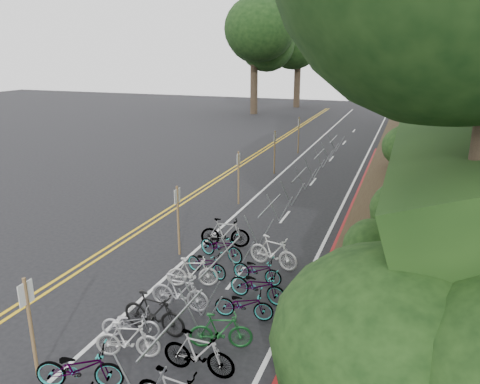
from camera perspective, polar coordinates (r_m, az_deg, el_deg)
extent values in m
plane|color=black|center=(13.41, -19.93, -15.11)|extent=(120.00, 120.00, 0.00)
cube|color=gold|center=(22.07, -7.81, -1.43)|extent=(0.12, 80.00, 0.01)
cube|color=gold|center=(21.94, -7.11, -1.51)|extent=(0.12, 80.00, 0.01)
cube|color=silver|center=(20.84, -0.11, -2.37)|extent=(0.12, 80.00, 0.01)
cube|color=silver|center=(19.88, 11.36, -3.70)|extent=(0.12, 80.00, 0.01)
cube|color=silver|center=(14.99, -0.49, -10.41)|extent=(0.10, 1.60, 0.01)
cube|color=silver|center=(20.26, 5.48, -3.04)|extent=(0.10, 1.60, 0.01)
cube|color=silver|center=(25.85, 8.89, 1.25)|extent=(0.10, 1.60, 0.01)
cube|color=silver|center=(31.59, 11.08, 4.00)|extent=(0.10, 1.60, 0.01)
cube|color=silver|center=(37.41, 12.60, 5.89)|extent=(0.10, 1.60, 0.01)
cube|color=silver|center=(43.28, 13.71, 7.27)|extent=(0.10, 1.60, 0.01)
cube|color=maroon|center=(21.68, 13.51, -1.96)|extent=(0.25, 28.00, 0.10)
cube|color=#382819|center=(31.25, 17.07, 3.57)|extent=(1.40, 44.00, 0.16)
ellipsoid|color=#284C19|center=(12.88, 15.49, -10.74)|extent=(2.00, 2.80, 1.60)
ellipsoid|color=#284C19|center=(17.31, 19.76, -2.08)|extent=(2.60, 3.64, 2.08)
ellipsoid|color=#284C19|center=(23.04, 23.13, 3.26)|extent=(2.20, 3.08, 1.76)
ellipsoid|color=#284C19|center=(28.96, 19.83, 5.30)|extent=(3.00, 4.20, 2.40)
ellipsoid|color=#284C19|center=(34.86, 21.19, 7.25)|extent=(2.40, 3.36, 1.92)
ellipsoid|color=#284C19|center=(38.78, 23.20, 8.93)|extent=(2.80, 3.92, 2.24)
ellipsoid|color=#284C19|center=(15.68, 15.72, -6.21)|extent=(1.80, 2.52, 1.44)
ellipsoid|color=#284C19|center=(26.90, 24.67, 6.20)|extent=(3.20, 4.48, 2.56)
ellipsoid|color=black|center=(10.61, 18.76, -16.42)|extent=(5.28, 6.16, 3.52)
cylinder|color=#2D2319|center=(53.34, 1.72, 12.61)|extent=(0.81, 0.81, 5.82)
ellipsoid|color=black|center=(53.21, 1.77, 18.30)|extent=(7.95, 7.95, 7.56)
cylinder|color=#2D2319|center=(60.22, 6.97, 12.77)|extent=(0.79, 0.79, 5.37)
ellipsoid|color=black|center=(60.08, 7.13, 17.31)|extent=(6.96, 6.96, 6.61)
cylinder|color=gray|center=(10.61, -8.13, -15.36)|extent=(0.05, 2.96, 0.05)
cylinder|color=gray|center=(10.14, -13.40, -21.74)|extent=(0.63, 0.04, 1.23)
cylinder|color=gray|center=(12.09, -6.06, -14.39)|extent=(0.63, 0.04, 1.23)
cylinder|color=gray|center=(11.88, -3.55, -14.92)|extent=(0.63, 0.04, 1.23)
cylinder|color=gray|center=(13.69, -2.38, -7.88)|extent=(0.05, 3.00, 0.05)
cylinder|color=gray|center=(12.92, -5.95, -12.43)|extent=(0.58, 0.04, 1.13)
cylinder|color=gray|center=(12.71, -3.62, -12.90)|extent=(0.58, 0.04, 1.13)
cylinder|color=gray|center=(15.20, -1.32, -7.62)|extent=(0.58, 0.04, 1.13)
cylinder|color=gray|center=(15.02, 0.69, -7.93)|extent=(0.58, 0.04, 1.13)
cylinder|color=gray|center=(18.08, 3.66, -1.62)|extent=(0.05, 3.00, 0.05)
cylinder|color=gray|center=(17.10, 1.38, -4.75)|extent=(0.58, 0.04, 1.13)
cylinder|color=gray|center=(16.95, 3.18, -4.98)|extent=(0.58, 0.04, 1.13)
cylinder|color=gray|center=(19.62, 4.01, -1.91)|extent=(0.58, 0.04, 1.13)
cylinder|color=gray|center=(19.48, 5.59, -2.08)|extent=(0.58, 0.04, 1.13)
cylinder|color=gray|center=(22.73, 7.26, 2.15)|extent=(0.05, 3.00, 0.05)
cylinder|color=gray|center=(21.64, 5.64, -0.14)|extent=(0.58, 0.04, 1.13)
cylinder|color=gray|center=(21.51, 7.08, -0.29)|extent=(0.58, 0.04, 1.13)
cylinder|color=gray|center=(24.26, 7.32, 1.68)|extent=(0.58, 0.04, 1.13)
cylinder|color=gray|center=(24.15, 8.61, 1.56)|extent=(0.58, 0.04, 1.13)
cylinder|color=gray|center=(27.50, 9.63, 4.62)|extent=(0.05, 3.00, 0.05)
cylinder|color=gray|center=(26.34, 8.40, 2.85)|extent=(0.58, 0.04, 1.13)
cylinder|color=gray|center=(26.24, 9.60, 2.74)|extent=(0.58, 0.04, 1.13)
cylinder|color=gray|center=(29.02, 9.55, 4.10)|extent=(0.58, 0.04, 1.13)
cylinder|color=gray|center=(28.93, 10.65, 4.00)|extent=(0.58, 0.04, 1.13)
cylinder|color=gray|center=(32.34, 11.31, 6.36)|extent=(0.05, 3.00, 0.05)
cylinder|color=gray|center=(31.14, 10.32, 4.93)|extent=(0.58, 0.04, 1.13)
cylinder|color=gray|center=(31.05, 11.34, 4.84)|extent=(0.58, 0.04, 1.13)
cylinder|color=gray|center=(33.85, 11.17, 5.83)|extent=(0.58, 0.04, 1.13)
cylinder|color=gray|center=(33.77, 12.11, 5.75)|extent=(0.58, 0.04, 1.13)
cylinder|color=brown|center=(11.32, -24.11, -14.94)|extent=(0.08, 0.08, 2.38)
cube|color=silver|center=(10.92, -24.65, -11.16)|extent=(0.02, 0.40, 0.50)
cylinder|color=brown|center=(16.27, -7.54, -3.51)|extent=(0.08, 0.08, 2.50)
cube|color=silver|center=(15.98, -7.66, -0.48)|extent=(0.02, 0.40, 0.50)
cylinder|color=brown|center=(21.50, -0.19, 1.71)|extent=(0.08, 0.08, 2.50)
cube|color=silver|center=(21.29, -0.19, 4.05)|extent=(0.02, 0.40, 0.50)
cylinder|color=brown|center=(27.06, 4.23, 4.83)|extent=(0.08, 0.08, 2.50)
cube|color=silver|center=(26.88, 4.27, 6.71)|extent=(0.02, 0.40, 0.50)
cylinder|color=brown|center=(32.77, 7.15, 6.86)|extent=(0.08, 0.08, 2.50)
cube|color=silver|center=(32.62, 7.21, 8.42)|extent=(0.02, 0.40, 0.50)
imported|color=#9E9EA3|center=(12.34, -13.21, -15.34)|extent=(0.87, 1.57, 0.78)
imported|color=slate|center=(11.02, -18.98, -19.59)|extent=(1.21, 1.99, 0.99)
imported|color=beige|center=(11.65, -13.51, -17.08)|extent=(0.84, 1.60, 0.93)
imported|color=slate|center=(10.89, -5.08, -18.96)|extent=(0.50, 1.72, 1.03)
imported|color=black|center=(12.35, -10.47, -14.27)|extent=(0.67, 1.86, 1.10)
imported|color=#144C1E|center=(11.65, -2.36, -16.54)|extent=(0.90, 1.60, 0.93)
imported|color=#9E9EA3|center=(13.23, -7.34, -11.99)|extent=(0.52, 1.74, 1.04)
imported|color=slate|center=(12.77, 0.49, -13.50)|extent=(0.75, 1.66, 0.84)
imported|color=beige|center=(14.38, -5.81, -9.67)|extent=(0.96, 1.62, 0.94)
imported|color=slate|center=(13.58, 2.19, -11.31)|extent=(0.89, 1.86, 0.94)
imported|color=slate|center=(15.02, -4.10, -8.65)|extent=(0.99, 1.68, 0.83)
imported|color=slate|center=(14.56, 2.12, -9.44)|extent=(0.73, 1.67, 0.85)
imported|color=slate|center=(16.06, -2.30, -6.60)|extent=(1.15, 1.94, 0.96)
imported|color=beige|center=(15.52, 4.08, -7.30)|extent=(0.92, 1.85, 1.07)
imported|color=slate|center=(17.03, -1.83, -4.97)|extent=(0.88, 1.87, 1.08)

